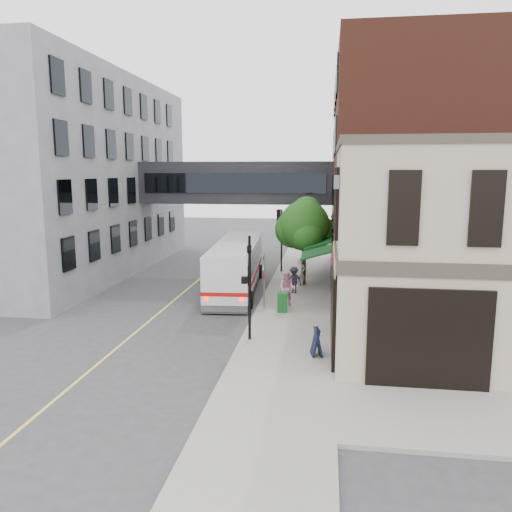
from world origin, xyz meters
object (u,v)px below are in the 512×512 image
(pedestrian_c, at_px, (294,280))
(newspaper_box, at_px, (282,302))
(pedestrian_a, at_px, (300,273))
(bus, at_px, (236,264))
(sandwich_board, at_px, (317,342))
(pedestrian_b, at_px, (287,288))

(pedestrian_c, relative_size, newspaper_box, 1.55)
(pedestrian_a, height_order, pedestrian_c, pedestrian_a)
(pedestrian_a, bearing_deg, pedestrian_c, -120.38)
(bus, bearing_deg, sandwich_board, -64.55)
(bus, distance_m, sandwich_board, 12.11)
(pedestrian_a, distance_m, pedestrian_b, 4.62)
(pedestrian_a, bearing_deg, sandwich_board, -104.84)
(pedestrian_c, height_order, sandwich_board, pedestrian_c)
(bus, height_order, pedestrian_a, bus)
(pedestrian_c, bearing_deg, bus, -170.14)
(pedestrian_b, bearing_deg, newspaper_box, -84.67)
(pedestrian_b, xyz_separation_m, newspaper_box, (-0.14, -1.25, -0.43))
(bus, bearing_deg, newspaper_box, -55.98)
(bus, xyz_separation_m, pedestrian_c, (3.62, -0.76, -0.73))
(bus, distance_m, pedestrian_a, 4.07)
(pedestrian_c, bearing_deg, pedestrian_b, -71.81)
(newspaper_box, height_order, sandwich_board, sandwich_board)
(bus, distance_m, pedestrian_b, 5.04)
(newspaper_box, bearing_deg, pedestrian_b, 80.23)
(newspaper_box, bearing_deg, bus, 120.42)
(pedestrian_a, relative_size, newspaper_box, 1.72)
(pedestrian_a, height_order, sandwich_board, pedestrian_a)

